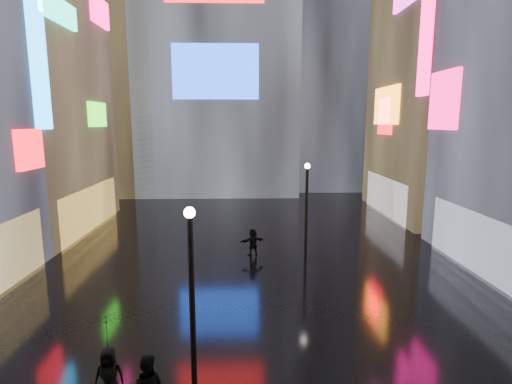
{
  "coord_description": "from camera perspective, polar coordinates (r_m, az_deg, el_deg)",
  "views": [
    {
      "loc": [
        -0.41,
        -1.48,
        7.35
      ],
      "look_at": [
        0.0,
        12.0,
        5.0
      ],
      "focal_mm": 28.0,
      "sensor_mm": 36.0,
      "label": 1
    }
  ],
  "objects": [
    {
      "name": "pedestrian_4",
      "position": [
        12.11,
        -20.22,
        -23.49
      ],
      "size": [
        0.82,
        0.56,
        1.61
      ],
      "primitive_type": "imported",
      "rotation": [
        0.0,
        0.0,
        0.05
      ],
      "color": "black",
      "rests_on": "ground"
    },
    {
      "name": "tower_flank_left",
      "position": [
        45.9,
        -19.79,
        16.41
      ],
      "size": [
        10.0,
        10.0,
        26.0
      ],
      "primitive_type": "cube",
      "color": "black",
      "rests_on": "ground"
    },
    {
      "name": "lamp_near",
      "position": [
        11.14,
        -9.16,
        -13.54
      ],
      "size": [
        0.3,
        0.3,
        5.2
      ],
      "color": "black",
      "rests_on": "ground"
    },
    {
      "name": "lamp_far",
      "position": [
        21.9,
        7.23,
        -1.79
      ],
      "size": [
        0.3,
        0.3,
        5.2
      ],
      "color": "black",
      "rests_on": "ground"
    },
    {
      "name": "tower_flank_right",
      "position": [
        49.35,
        9.95,
        21.03
      ],
      "size": [
        12.0,
        12.0,
        34.0
      ],
      "primitive_type": "cube",
      "color": "black",
      "rests_on": "ground"
    },
    {
      "name": "building_right_far",
      "position": [
        36.1,
        26.93,
        19.45
      ],
      "size": [
        10.28,
        12.0,
        28.0
      ],
      "color": "black",
      "rests_on": "ground"
    },
    {
      "name": "pedestrian_5",
      "position": [
        22.43,
        -0.44,
        -7.18
      ],
      "size": [
        1.49,
        0.94,
        1.53
      ],
      "primitive_type": "imported",
      "rotation": [
        0.0,
        0.0,
        3.52
      ],
      "color": "black",
      "rests_on": "ground"
    },
    {
      "name": "umbrella_2",
      "position": [
        11.48,
        -20.61,
        -18.2
      ],
      "size": [
        1.22,
        1.23,
        0.9
      ],
      "primitive_type": "imported",
      "rotation": [
        0.0,
        0.0,
        6.01
      ],
      "color": "black",
      "rests_on": "pedestrian_4"
    },
    {
      "name": "ground",
      "position": [
        22.7,
        -0.63,
        -9.0
      ],
      "size": [
        140.0,
        140.0,
        0.0
      ],
      "primitive_type": "plane",
      "color": "black",
      "rests_on": "ground"
    },
    {
      "name": "building_left_far",
      "position": [
        31.79,
        -32.28,
        14.98
      ],
      "size": [
        10.28,
        12.0,
        22.0
      ],
      "color": "black",
      "rests_on": "ground"
    }
  ]
}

